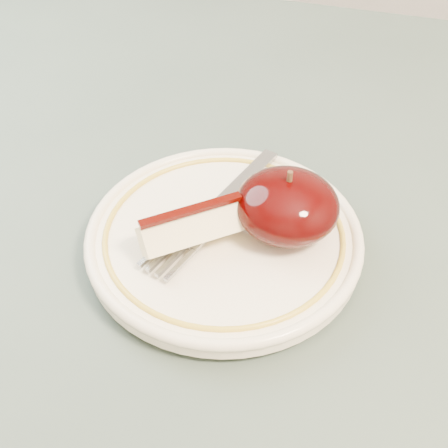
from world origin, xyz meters
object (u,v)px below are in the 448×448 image
(apple_half, at_px, (287,206))
(fork, at_px, (214,211))
(plate, at_px, (224,237))
(table, at_px, (115,300))

(apple_half, relative_size, fork, 0.48)
(plate, xyz_separation_m, apple_half, (0.04, 0.02, 0.03))
(table, height_order, fork, fork)
(apple_half, bearing_deg, table, -170.98)
(plate, bearing_deg, fork, 127.26)
(fork, bearing_deg, plate, -125.11)
(plate, relative_size, apple_half, 2.72)
(plate, bearing_deg, apple_half, 22.05)
(plate, distance_m, fork, 0.02)
(table, distance_m, fork, 0.14)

